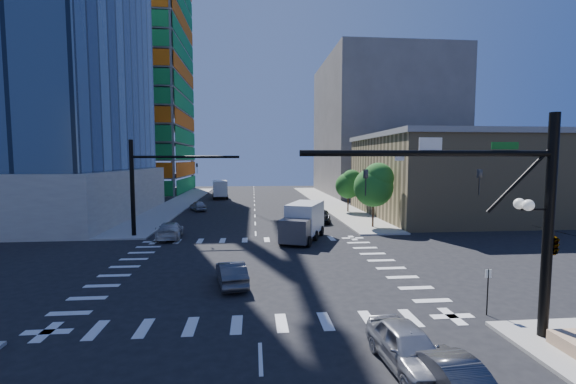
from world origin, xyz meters
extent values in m
plane|color=black|center=(0.00, 0.00, 0.00)|extent=(160.00, 160.00, 0.00)
cube|color=silver|center=(0.00, 0.00, 0.01)|extent=(20.00, 20.00, 0.01)
cube|color=#9A9791|center=(12.50, 40.00, 0.07)|extent=(5.00, 60.00, 0.15)
cube|color=#9A9791|center=(-12.50, 40.00, 0.07)|extent=(5.00, 60.00, 0.15)
cube|color=#9C958C|center=(-30.00, 25.00, 3.00)|extent=(30.00, 30.00, 6.00)
cube|color=#18853B|center=(-14.90, 62.00, 24.50)|extent=(0.12, 24.00, 49.00)
cube|color=#D1590C|center=(-27.50, 49.40, 24.50)|extent=(24.00, 0.12, 49.00)
cube|color=#978257|center=(25.00, 22.00, 5.00)|extent=(20.00, 22.00, 10.00)
cube|color=gray|center=(25.00, 22.00, 10.30)|extent=(20.50, 22.50, 0.60)
cube|color=#5D5753|center=(27.00, 55.00, 14.00)|extent=(24.00, 30.00, 28.00)
cylinder|color=black|center=(11.50, -11.50, 4.65)|extent=(0.40, 0.40, 9.00)
cylinder|color=black|center=(6.50, -11.50, 7.55)|extent=(10.00, 0.24, 0.24)
cylinder|color=black|center=(10.10, -11.50, 6.45)|extent=(2.50, 0.14, 2.50)
imported|color=black|center=(8.50, -11.50, 6.45)|extent=(0.16, 0.20, 1.00)
imported|color=black|center=(4.00, -11.50, 6.45)|extent=(0.16, 0.20, 1.00)
imported|color=black|center=(11.75, -11.50, 4.00)|extent=(0.53, 2.48, 1.00)
cube|color=white|center=(6.50, -11.50, 7.90)|extent=(0.90, 0.04, 0.50)
cube|color=#0C571C|center=(9.50, -11.50, 7.85)|extent=(1.10, 0.04, 0.28)
cylinder|color=black|center=(10.90, -11.50, 5.35)|extent=(1.20, 0.08, 0.08)
sphere|color=white|center=(10.40, -11.25, 5.55)|extent=(0.44, 0.44, 0.44)
sphere|color=white|center=(10.40, -11.75, 5.55)|extent=(0.44, 0.44, 0.44)
cylinder|color=black|center=(-11.50, 11.50, 4.65)|extent=(0.40, 0.40, 9.00)
cylinder|color=black|center=(-6.50, 11.50, 7.55)|extent=(10.00, 0.24, 0.24)
imported|color=black|center=(-5.50, 11.50, 6.45)|extent=(0.16, 0.20, 1.00)
cylinder|color=#382316|center=(12.50, 14.00, 1.29)|extent=(0.20, 0.20, 2.27)
sphere|color=#144D19|center=(12.50, 14.00, 4.38)|extent=(4.16, 4.16, 4.16)
sphere|color=#2E7426|center=(12.90, 13.70, 5.35)|extent=(3.25, 3.25, 3.25)
cylinder|color=#382316|center=(12.80, 26.00, 1.11)|extent=(0.20, 0.20, 1.92)
sphere|color=#144D19|center=(12.80, 26.00, 3.72)|extent=(3.52, 3.52, 3.52)
sphere|color=#2E7426|center=(13.20, 25.70, 4.55)|extent=(2.75, 2.75, 2.75)
cylinder|color=black|center=(10.70, -9.00, 1.10)|extent=(0.06, 0.06, 2.20)
cube|color=silver|center=(10.70, -9.00, 2.00)|extent=(0.30, 0.03, 0.40)
imported|color=#96979D|center=(5.15, -13.07, 0.74)|extent=(2.10, 4.49, 1.49)
imported|color=black|center=(7.36, 18.30, 0.76)|extent=(3.21, 5.74, 1.51)
imported|color=#BCBCBC|center=(-7.94, 10.47, 0.76)|extent=(2.57, 5.40, 1.52)
imported|color=#929499|center=(-8.06, 29.72, 0.71)|extent=(3.10, 4.46, 1.41)
imported|color=#444448|center=(-1.53, -3.50, 0.70)|extent=(2.21, 4.44, 1.40)
cube|color=#B9B9BB|center=(4.18, 8.39, 1.97)|extent=(4.27, 5.74, 2.70)
cube|color=#3B3C42|center=(4.18, 8.39, 1.30)|extent=(2.92, 2.63, 1.97)
cube|color=silver|center=(-6.41, 47.19, 1.99)|extent=(3.08, 5.48, 2.72)
cube|color=#3B3C42|center=(-6.41, 47.19, 1.31)|extent=(2.60, 2.14, 1.99)
camera|label=1|loc=(-0.23, -25.64, 7.32)|focal=24.00mm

